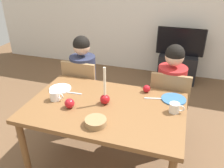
# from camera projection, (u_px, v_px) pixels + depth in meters

# --- Properties ---
(ground_plane) EXTENTS (7.68, 7.68, 0.00)m
(ground_plane) POSITION_uv_depth(u_px,v_px,m) (106.00, 166.00, 2.43)
(ground_plane) COLOR brown
(back_wall) EXTENTS (6.40, 0.10, 2.60)m
(back_wall) POSITION_uv_depth(u_px,v_px,m) (154.00, 1.00, 4.02)
(back_wall) COLOR silver
(back_wall) RESTS_ON ground
(dining_table) EXTENTS (1.40, 0.90, 0.75)m
(dining_table) POSITION_uv_depth(u_px,v_px,m) (105.00, 113.00, 2.12)
(dining_table) COLOR brown
(dining_table) RESTS_ON ground
(chair_left) EXTENTS (0.40, 0.40, 0.90)m
(chair_left) POSITION_uv_depth(u_px,v_px,m) (83.00, 89.00, 2.84)
(chair_left) COLOR #99754C
(chair_left) RESTS_ON ground
(chair_right) EXTENTS (0.40, 0.40, 0.90)m
(chair_right) POSITION_uv_depth(u_px,v_px,m) (168.00, 103.00, 2.56)
(chair_right) COLOR #99754C
(chair_right) RESTS_ON ground
(person_left_child) EXTENTS (0.30, 0.30, 1.17)m
(person_left_child) POSITION_uv_depth(u_px,v_px,m) (84.00, 84.00, 2.84)
(person_left_child) COLOR #33384C
(person_left_child) RESTS_ON ground
(person_right_child) EXTENTS (0.30, 0.30, 1.17)m
(person_right_child) POSITION_uv_depth(u_px,v_px,m) (169.00, 97.00, 2.56)
(person_right_child) COLOR #33384C
(person_right_child) RESTS_ON ground
(tv_stand) EXTENTS (0.64, 0.40, 0.48)m
(tv_stand) POSITION_uv_depth(u_px,v_px,m) (177.00, 67.00, 4.11)
(tv_stand) COLOR black
(tv_stand) RESTS_ON ground
(tv) EXTENTS (0.79, 0.05, 0.46)m
(tv) POSITION_uv_depth(u_px,v_px,m) (181.00, 42.00, 3.90)
(tv) COLOR black
(tv) RESTS_ON tv_stand
(candle_centerpiece) EXTENTS (0.09, 0.09, 0.36)m
(candle_centerpiece) POSITION_uv_depth(u_px,v_px,m) (105.00, 97.00, 2.08)
(candle_centerpiece) COLOR red
(candle_centerpiece) RESTS_ON dining_table
(plate_left) EXTENTS (0.22, 0.22, 0.01)m
(plate_left) POSITION_uv_depth(u_px,v_px,m) (60.00, 89.00, 2.35)
(plate_left) COLOR silver
(plate_left) RESTS_ON dining_table
(plate_right) EXTENTS (0.23, 0.23, 0.01)m
(plate_right) POSITION_uv_depth(u_px,v_px,m) (174.00, 99.00, 2.17)
(plate_right) COLOR teal
(plate_right) RESTS_ON dining_table
(mug_left) EXTENTS (0.13, 0.09, 0.09)m
(mug_left) POSITION_uv_depth(u_px,v_px,m) (55.00, 96.00, 2.15)
(mug_left) COLOR white
(mug_left) RESTS_ON dining_table
(mug_right) EXTENTS (0.13, 0.09, 0.09)m
(mug_right) POSITION_uv_depth(u_px,v_px,m) (175.00, 108.00, 1.97)
(mug_right) COLOR silver
(mug_right) RESTS_ON dining_table
(fork_left) EXTENTS (0.18, 0.02, 0.01)m
(fork_left) POSITION_uv_depth(u_px,v_px,m) (73.00, 93.00, 2.27)
(fork_left) COLOR silver
(fork_left) RESTS_ON dining_table
(fork_right) EXTENTS (0.18, 0.06, 0.01)m
(fork_right) POSITION_uv_depth(u_px,v_px,m) (154.00, 98.00, 2.18)
(fork_right) COLOR silver
(fork_right) RESTS_ON dining_table
(bowl_walnuts) EXTENTS (0.17, 0.17, 0.05)m
(bowl_walnuts) POSITION_uv_depth(u_px,v_px,m) (96.00, 122.00, 1.82)
(bowl_walnuts) COLOR #99754C
(bowl_walnuts) RESTS_ON dining_table
(apple_near_candle) EXTENTS (0.09, 0.09, 0.09)m
(apple_near_candle) POSITION_uv_depth(u_px,v_px,m) (70.00, 103.00, 2.03)
(apple_near_candle) COLOR red
(apple_near_candle) RESTS_ON dining_table
(apple_by_left_plate) EXTENTS (0.07, 0.07, 0.07)m
(apple_by_left_plate) POSITION_uv_depth(u_px,v_px,m) (147.00, 89.00, 2.28)
(apple_by_left_plate) COLOR #B5141D
(apple_by_left_plate) RESTS_ON dining_table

